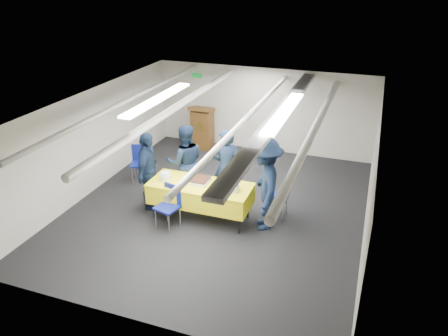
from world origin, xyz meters
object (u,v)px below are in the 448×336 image
(sheet_cake, at_px, (197,180))
(podium, at_px, (202,127))
(sailor_a, at_px, (226,167))
(sailor_c, at_px, (148,171))
(chair_near, at_px, (170,202))
(serving_table, at_px, (200,193))
(sailor_b, at_px, (185,162))
(chair_left, at_px, (140,159))
(chair_right, at_px, (281,194))
(sailor_d, at_px, (264,184))

(sheet_cake, relative_size, podium, 0.42)
(sailor_a, xyz_separation_m, sailor_c, (-1.48, -0.69, -0.01))
(chair_near, bearing_deg, sailor_a, 58.85)
(serving_table, xyz_separation_m, sailor_b, (-0.64, 0.71, 0.29))
(serving_table, relative_size, chair_near, 2.38)
(sheet_cake, distance_m, sailor_a, 0.77)
(chair_near, distance_m, sailor_b, 1.24)
(podium, height_order, chair_left, podium)
(sheet_cake, distance_m, chair_right, 1.74)
(sailor_c, bearing_deg, sailor_a, -76.49)
(podium, distance_m, chair_left, 2.48)
(chair_right, xyz_separation_m, sailor_b, (-2.17, 0.13, 0.32))
(chair_right, relative_size, sailor_a, 0.51)
(sailor_a, distance_m, sailor_d, 1.18)
(chair_left, xyz_separation_m, sailor_c, (0.84, -1.11, 0.31))
(sheet_cake, height_order, sailor_d, sailor_d)
(chair_right, xyz_separation_m, sailor_c, (-2.72, -0.53, 0.31))
(sheet_cake, height_order, chair_near, chair_near)
(sailor_b, relative_size, sailor_d, 0.91)
(sailor_a, distance_m, sailor_c, 1.63)
(sheet_cake, xyz_separation_m, sailor_b, (-0.53, 0.63, 0.04))
(sailor_c, bearing_deg, chair_near, -136.88)
(sailor_a, height_order, sailor_c, sailor_a)
(sailor_a, relative_size, sailor_b, 1.00)
(serving_table, distance_m, sailor_c, 1.23)
(sailor_c, bearing_deg, sailor_b, -51.59)
(chair_right, distance_m, sailor_b, 2.20)
(sailor_d, bearing_deg, sailor_c, -107.65)
(chair_right, bearing_deg, sailor_b, 176.59)
(podium, bearing_deg, sailor_b, -75.03)
(sheet_cake, relative_size, sailor_c, 0.31)
(chair_left, bearing_deg, chair_right, -9.32)
(chair_left, bearing_deg, sailor_d, -17.78)
(sailor_a, bearing_deg, sailor_d, 126.45)
(serving_table, distance_m, podium, 3.82)
(sailor_b, bearing_deg, sailor_c, 20.37)
(chair_near, bearing_deg, sailor_d, 18.43)
(sailor_a, bearing_deg, chair_left, -30.92)
(sheet_cake, relative_size, chair_right, 0.61)
(sheet_cake, bearing_deg, podium, 110.37)
(podium, xyz_separation_m, sailor_a, (1.69, -2.81, 0.24))
(chair_right, xyz_separation_m, sailor_a, (-1.24, 0.16, 0.33))
(podium, relative_size, chair_right, 1.44)
(sailor_b, xyz_separation_m, sailor_d, (1.92, -0.61, 0.08))
(serving_table, xyz_separation_m, sailor_c, (-1.19, 0.05, 0.29))
(chair_near, height_order, sailor_c, sailor_c)
(sheet_cake, distance_m, sailor_d, 1.39)
(sheet_cake, bearing_deg, serving_table, -35.67)
(chair_left, height_order, sailor_b, sailor_b)
(sheet_cake, height_order, chair_right, chair_right)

